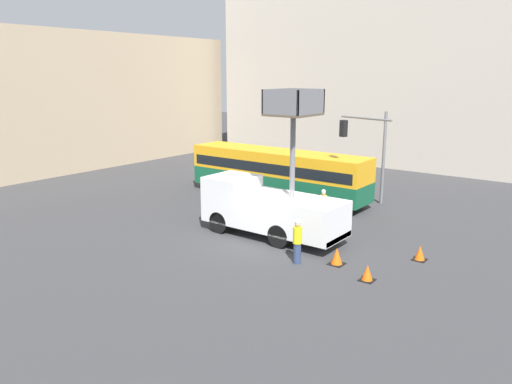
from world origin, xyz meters
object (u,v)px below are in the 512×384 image
(utility_truck, at_px, (269,205))
(city_bus, at_px, (277,170))
(traffic_cone_mid_road, at_px, (367,273))
(road_worker_directing, at_px, (323,206))
(traffic_cone_near_truck, at_px, (420,253))
(road_worker_near_truck, at_px, (297,241))
(traffic_light_pole, at_px, (369,143))
(traffic_cone_far_side, at_px, (337,257))

(utility_truck, height_order, city_bus, utility_truck)
(utility_truck, distance_m, traffic_cone_mid_road, 6.52)
(utility_truck, relative_size, road_worker_directing, 3.99)
(traffic_cone_near_truck, bearing_deg, road_worker_directing, 68.60)
(utility_truck, relative_size, road_worker_near_truck, 3.71)
(traffic_cone_near_truck, height_order, traffic_cone_mid_road, traffic_cone_near_truck)
(traffic_light_pole, relative_size, traffic_cone_mid_road, 8.84)
(traffic_light_pole, distance_m, road_worker_directing, 5.13)
(utility_truck, xyz_separation_m, traffic_cone_near_truck, (1.28, -6.92, -1.26))
(road_worker_near_truck, bearing_deg, traffic_cone_mid_road, -146.16)
(traffic_cone_far_side, bearing_deg, traffic_cone_mid_road, -114.33)
(road_worker_near_truck, bearing_deg, traffic_cone_near_truck, -107.23)
(road_worker_near_truck, height_order, traffic_cone_near_truck, road_worker_near_truck)
(utility_truck, xyz_separation_m, road_worker_near_truck, (-2.16, -2.97, -0.58))
(city_bus, xyz_separation_m, road_worker_near_truck, (-8.72, -7.04, -0.80))
(city_bus, xyz_separation_m, traffic_light_pole, (1.27, -5.50, 2.02))
(road_worker_near_truck, xyz_separation_m, traffic_cone_near_truck, (3.43, -3.95, -0.68))
(traffic_cone_near_truck, distance_m, traffic_cone_mid_road, 3.43)
(utility_truck, height_order, road_worker_near_truck, utility_truck)
(traffic_light_pole, xyz_separation_m, road_worker_near_truck, (-9.99, -1.54, -2.82))
(traffic_cone_near_truck, bearing_deg, traffic_light_pole, 39.95)
(traffic_light_pole, bearing_deg, traffic_cone_near_truck, -140.05)
(road_worker_directing, bearing_deg, traffic_cone_mid_road, 35.52)
(traffic_light_pole, xyz_separation_m, traffic_cone_mid_road, (-9.88, -4.64, -3.50))
(utility_truck, height_order, traffic_cone_far_side, utility_truck)
(utility_truck, bearing_deg, traffic_cone_near_truck, -79.56)
(road_worker_directing, height_order, traffic_cone_mid_road, road_worker_directing)
(city_bus, relative_size, road_worker_near_truck, 6.24)
(traffic_light_pole, distance_m, traffic_cone_near_truck, 9.24)
(traffic_cone_mid_road, bearing_deg, traffic_light_pole, 25.13)
(traffic_cone_far_side, bearing_deg, traffic_light_pole, 17.75)
(traffic_cone_mid_road, bearing_deg, road_worker_directing, 42.29)
(traffic_light_pole, xyz_separation_m, traffic_cone_near_truck, (-6.56, -5.49, -3.50))
(city_bus, distance_m, traffic_light_pole, 5.99)
(road_worker_near_truck, bearing_deg, road_worker_directing, -38.48)
(road_worker_directing, relative_size, traffic_cone_near_truck, 2.82)
(road_worker_near_truck, height_order, traffic_cone_far_side, road_worker_near_truck)
(utility_truck, relative_size, traffic_cone_mid_road, 11.39)
(road_worker_near_truck, distance_m, traffic_cone_far_side, 1.76)
(road_worker_near_truck, xyz_separation_m, road_worker_directing, (5.80, 2.08, -0.08))
(road_worker_near_truck, bearing_deg, utility_truck, -4.22)
(city_bus, xyz_separation_m, traffic_cone_mid_road, (-8.61, -10.13, -1.48))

